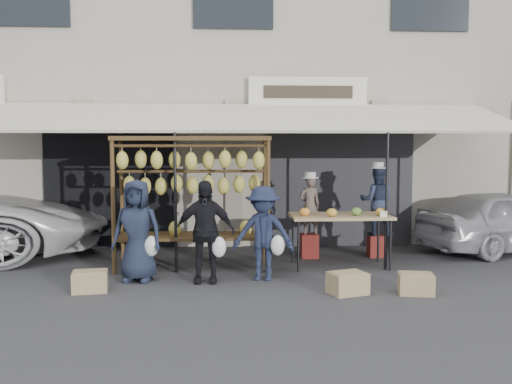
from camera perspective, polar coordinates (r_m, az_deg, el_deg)
ground_plane at (r=8.43m, az=-1.72°, el=-9.67°), size 90.00×90.00×0.00m
shophouse at (r=14.73m, az=-2.50°, el=10.84°), size 24.00×6.15×7.30m
awning at (r=10.44m, az=-2.07°, el=7.38°), size 10.00×2.35×2.92m
banana_rack at (r=9.59m, az=-6.41°, el=1.58°), size 2.60×0.90×2.24m
produce_table at (r=9.85m, az=8.47°, el=-2.49°), size 1.70×0.90×1.04m
vendor_left at (r=10.57m, az=5.39°, el=-1.32°), size 0.42×0.30×1.07m
vendor_right at (r=10.83m, az=12.00°, el=-0.87°), size 0.72×0.61×1.29m
customer_left at (r=8.94m, az=-11.81°, el=-3.79°), size 0.85×0.63×1.57m
customer_mid at (r=8.71m, az=-5.18°, el=-3.96°), size 0.93×0.43×1.56m
customer_right at (r=8.83m, az=0.72°, el=-4.15°), size 1.03×0.71×1.46m
stool_left at (r=10.68m, az=5.35°, el=-5.37°), size 0.39×0.39×0.44m
stool_right at (r=10.94m, az=11.92°, el=-5.30°), size 0.32×0.32×0.41m
crate_near_a at (r=8.24m, az=9.14°, el=-9.00°), size 0.60×0.52×0.30m
crate_near_b at (r=8.44m, az=15.70°, el=-8.83°), size 0.54×0.45×0.29m
crate_far at (r=8.59m, az=-16.27°, el=-8.58°), size 0.53×0.44×0.29m
sedan at (r=12.19m, az=23.90°, el=-2.59°), size 3.91×2.43×1.24m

